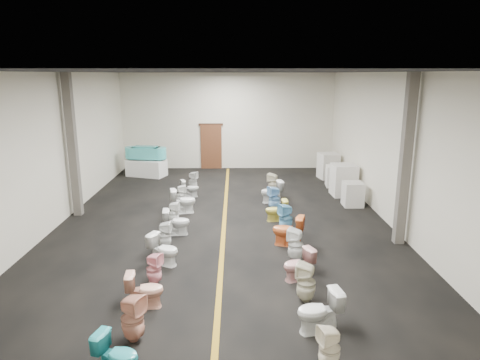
% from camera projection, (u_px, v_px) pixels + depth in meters
% --- Properties ---
extents(floor, '(16.00, 16.00, 0.00)m').
position_uv_depth(floor, '(224.00, 224.00, 12.99)').
color(floor, black).
rests_on(floor, ground).
extents(ceiling, '(16.00, 16.00, 0.00)m').
position_uv_depth(ceiling, '(223.00, 72.00, 11.90)').
color(ceiling, black).
rests_on(ceiling, ground).
extents(wall_back, '(10.00, 0.00, 10.00)m').
position_uv_depth(wall_back, '(228.00, 122.00, 20.21)').
color(wall_back, beige).
rests_on(wall_back, ground).
extents(wall_front, '(10.00, 0.00, 10.00)m').
position_uv_depth(wall_front, '(204.00, 280.00, 4.69)').
color(wall_front, beige).
rests_on(wall_front, ground).
extents(wall_left, '(0.00, 16.00, 16.00)m').
position_uv_depth(wall_left, '(51.00, 152.00, 12.39)').
color(wall_left, beige).
rests_on(wall_left, ground).
extents(wall_right, '(0.00, 16.00, 16.00)m').
position_uv_depth(wall_right, '(394.00, 151.00, 12.51)').
color(wall_right, beige).
rests_on(wall_right, ground).
extents(aisle_stripe, '(0.12, 15.60, 0.01)m').
position_uv_depth(aisle_stripe, '(224.00, 224.00, 12.99)').
color(aisle_stripe, '#966D15').
rests_on(aisle_stripe, floor).
extents(back_door, '(1.00, 0.10, 2.10)m').
position_uv_depth(back_door, '(211.00, 147.00, 20.43)').
color(back_door, '#562D19').
rests_on(back_door, floor).
extents(door_frame, '(1.15, 0.08, 0.10)m').
position_uv_depth(door_frame, '(211.00, 124.00, 20.18)').
color(door_frame, '#331C11').
rests_on(door_frame, back_door).
extents(column_left, '(0.25, 0.25, 4.50)m').
position_uv_depth(column_left, '(73.00, 146.00, 13.36)').
color(column_left, '#59544C').
rests_on(column_left, floor).
extents(column_right, '(0.25, 0.25, 4.50)m').
position_uv_depth(column_right, '(405.00, 161.00, 11.05)').
color(column_right, '#59544C').
rests_on(column_right, floor).
extents(display_table, '(1.85, 1.32, 0.74)m').
position_uv_depth(display_table, '(147.00, 168.00, 19.05)').
color(display_table, white).
rests_on(display_table, floor).
extents(bathtub, '(1.85, 0.84, 0.55)m').
position_uv_depth(bathtub, '(146.00, 152.00, 18.89)').
color(bathtub, '#41BDBC').
rests_on(bathtub, display_table).
extents(appliance_crate_a, '(0.65, 0.65, 0.83)m').
position_uv_depth(appliance_crate_a, '(353.00, 194.00, 14.72)').
color(appliance_crate_a, beige).
rests_on(appliance_crate_a, floor).
extents(appliance_crate_b, '(0.90, 0.90, 1.18)m').
position_uv_depth(appliance_crate_b, '(344.00, 180.00, 15.96)').
color(appliance_crate_b, silver).
rests_on(appliance_crate_b, floor).
extents(appliance_crate_c, '(0.80, 0.80, 0.83)m').
position_uv_depth(appliance_crate_c, '(335.00, 176.00, 17.29)').
color(appliance_crate_c, white).
rests_on(appliance_crate_c, floor).
extents(appliance_crate_d, '(0.91, 0.91, 1.11)m').
position_uv_depth(appliance_crate_d, '(328.00, 166.00, 18.59)').
color(appliance_crate_d, silver).
rests_on(appliance_crate_d, floor).
extents(toilet_left_0, '(0.76, 0.57, 0.69)m').
position_uv_depth(toilet_left_0, '(117.00, 355.00, 6.41)').
color(toilet_left_0, teal).
rests_on(toilet_left_0, floor).
extents(toilet_left_1, '(0.52, 0.52, 0.86)m').
position_uv_depth(toilet_left_1, '(133.00, 318.00, 7.23)').
color(toilet_left_1, tan).
rests_on(toilet_left_1, floor).
extents(toilet_left_2, '(0.75, 0.47, 0.73)m').
position_uv_depth(toilet_left_2, '(145.00, 290.00, 8.30)').
color(toilet_left_2, '#E9A88D').
rests_on(toilet_left_2, floor).
extents(toilet_left_3, '(0.42, 0.42, 0.72)m').
position_uv_depth(toilet_left_3, '(154.00, 269.00, 9.22)').
color(toilet_left_3, '#FAA5AF').
rests_on(toilet_left_3, floor).
extents(toilet_left_4, '(0.85, 0.68, 0.76)m').
position_uv_depth(toilet_left_4, '(164.00, 250.00, 10.17)').
color(toilet_left_4, white).
rests_on(toilet_left_4, floor).
extents(toilet_left_5, '(0.36, 0.35, 0.74)m').
position_uv_depth(toilet_left_5, '(165.00, 235.00, 11.09)').
color(toilet_left_5, silver).
rests_on(toilet_left_5, floor).
extents(toilet_left_6, '(0.78, 0.50, 0.76)m').
position_uv_depth(toilet_left_6, '(176.00, 222.00, 12.08)').
color(toilet_left_6, silver).
rests_on(toilet_left_6, floor).
extents(toilet_left_7, '(0.35, 0.35, 0.70)m').
position_uv_depth(toilet_left_7, '(174.00, 213.00, 12.94)').
color(toilet_left_7, white).
rests_on(toilet_left_7, floor).
extents(toilet_left_8, '(0.89, 0.62, 0.82)m').
position_uv_depth(toilet_left_8, '(183.00, 201.00, 13.97)').
color(toilet_left_8, white).
rests_on(toilet_left_8, floor).
extents(toilet_left_9, '(0.38, 0.37, 0.71)m').
position_uv_depth(toilet_left_9, '(181.00, 195.00, 14.83)').
color(toilet_left_9, white).
rests_on(toilet_left_9, floor).
extents(toilet_left_10, '(0.74, 0.55, 0.67)m').
position_uv_depth(toilet_left_10, '(190.00, 188.00, 15.79)').
color(toilet_left_10, silver).
rests_on(toilet_left_10, floor).
extents(toilet_left_11, '(0.44, 0.43, 0.74)m').
position_uv_depth(toilet_left_11, '(193.00, 181.00, 16.76)').
color(toilet_left_11, silver).
rests_on(toilet_left_11, floor).
extents(toilet_right_0, '(0.41, 0.41, 0.73)m').
position_uv_depth(toilet_right_0, '(329.00, 348.00, 6.54)').
color(toilet_right_0, '#F4E8CB').
rests_on(toilet_right_0, floor).
extents(toilet_right_1, '(0.85, 0.58, 0.80)m').
position_uv_depth(toilet_right_1, '(319.00, 312.00, 7.49)').
color(toilet_right_1, white).
rests_on(toilet_right_1, floor).
extents(toilet_right_2, '(0.50, 0.49, 0.83)m').
position_uv_depth(toilet_right_2, '(306.00, 283.00, 8.49)').
color(toilet_right_2, beige).
rests_on(toilet_right_2, floor).
extents(toilet_right_3, '(0.80, 0.64, 0.72)m').
position_uv_depth(toilet_right_3, '(298.00, 265.00, 9.42)').
color(toilet_right_3, '#D49691').
rests_on(toilet_right_3, floor).
extents(toilet_right_4, '(0.50, 0.49, 0.83)m').
position_uv_depth(toilet_right_4, '(296.00, 245.00, 10.38)').
color(toilet_right_4, white).
rests_on(toilet_right_4, floor).
extents(toilet_right_5, '(0.92, 0.69, 0.84)m').
position_uv_depth(toilet_right_5, '(288.00, 231.00, 11.30)').
color(toilet_right_5, orange).
rests_on(toilet_right_5, floor).
extents(toilet_right_6, '(0.51, 0.50, 0.86)m').
position_uv_depth(toilet_right_6, '(286.00, 218.00, 12.23)').
color(toilet_right_6, '#67B1D8').
rests_on(toilet_right_6, floor).
extents(toilet_right_7, '(0.70, 0.43, 0.69)m').
position_uv_depth(toilet_right_7, '(276.00, 210.00, 13.22)').
color(toilet_right_7, '#D9C94B').
rests_on(toilet_right_7, floor).
extents(toilet_right_8, '(0.49, 0.49, 0.84)m').
position_uv_depth(toilet_right_8, '(274.00, 199.00, 14.19)').
color(toilet_right_8, '#7AB2E2').
rests_on(toilet_right_8, floor).
extents(toilet_right_9, '(0.85, 0.59, 0.79)m').
position_uv_depth(toilet_right_9, '(272.00, 192.00, 15.11)').
color(toilet_right_9, silver).
rests_on(toilet_right_9, floor).
extents(toilet_right_10, '(0.51, 0.51, 0.84)m').
position_uv_depth(toilet_right_10, '(273.00, 184.00, 15.99)').
color(toilet_right_10, beige).
rests_on(toilet_right_10, floor).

